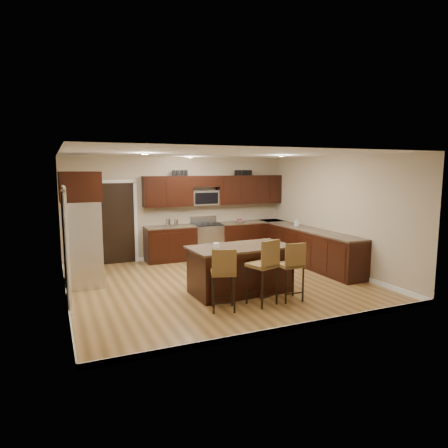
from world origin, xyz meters
name	(u,v)px	position (x,y,z in m)	size (l,w,h in m)	color
floor	(219,283)	(0.00, 0.00, 0.00)	(6.00, 6.00, 0.00)	olive
ceiling	(219,154)	(0.00, 0.00, 2.70)	(6.00, 6.00, 0.00)	silver
wall_back	(179,208)	(0.00, 2.75, 1.35)	(6.00, 6.00, 0.00)	tan
wall_left	(63,229)	(-3.00, 0.00, 1.35)	(5.50, 5.50, 0.00)	tan
wall_right	(336,214)	(3.00, 0.00, 1.35)	(5.50, 5.50, 0.00)	tan
base_cabinets	(264,244)	(1.90, 1.45, 0.46)	(4.02, 3.96, 0.92)	black
upper_cabinets	(217,190)	(1.04, 2.58, 1.84)	(4.00, 0.33, 0.80)	black
range	(207,240)	(0.68, 2.45, 0.47)	(0.76, 0.64, 1.11)	silver
microwave	(205,198)	(0.68, 2.60, 1.62)	(0.76, 0.31, 0.40)	silver
doorway	(117,223)	(-1.65, 2.73, 1.03)	(0.85, 0.03, 2.06)	black
pantry_door	(65,250)	(-2.98, -0.30, 1.02)	(0.03, 0.80, 2.04)	white
letter_decor	(212,173)	(0.90, 2.58, 2.29)	(2.20, 0.03, 0.15)	black
island	(240,271)	(0.15, -0.72, 0.43)	(2.01, 1.12, 0.92)	black
stool_left	(224,272)	(-0.57, -1.56, 0.68)	(0.51, 0.51, 1.09)	brown
stool_mid	(265,264)	(0.22, -1.56, 0.74)	(0.56, 0.56, 1.18)	brown
stool_right	(292,265)	(0.78, -1.56, 0.68)	(0.43, 0.43, 1.09)	brown
refrigerator	(82,228)	(-2.62, 1.00, 1.21)	(0.79, 0.94, 2.35)	silver
floor_mat	(243,266)	(1.16, 1.19, 0.01)	(1.00, 0.67, 0.01)	olive
fruit_bowl	(240,221)	(1.67, 2.45, 0.95)	(0.28, 0.28, 0.07)	silver
soap_bottle	(297,222)	(2.70, 1.17, 1.02)	(0.09, 0.09, 0.19)	#B2B2B2
canister_tall	(168,223)	(-0.40, 2.45, 1.02)	(0.12, 0.12, 0.20)	silver
canister_short	(176,223)	(-0.19, 2.45, 1.01)	(0.11, 0.11, 0.17)	silver
island_jar	(216,246)	(-0.35, -0.72, 0.97)	(0.10, 0.10, 0.10)	white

